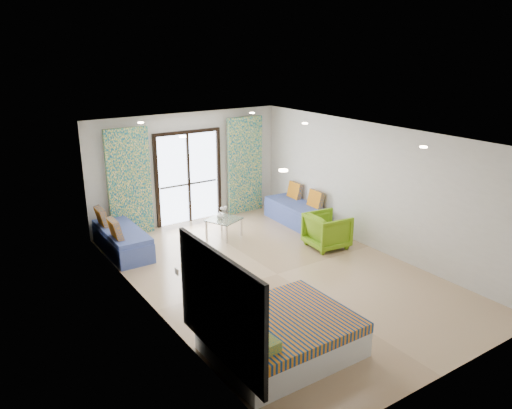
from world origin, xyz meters
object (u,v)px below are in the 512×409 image
armchair (327,229)px  coffee_table (224,221)px  daybed_right (297,212)px  daybed_left (121,239)px  bed (281,335)px

armchair → coffee_table: bearing=47.3°
daybed_right → daybed_left: bearing=174.2°
daybed_left → coffee_table: 2.30m
coffee_table → armchair: 2.36m
bed → daybed_right: (3.59, 4.19, -0.00)m
armchair → bed: bearing=135.0°
daybed_right → armchair: (-0.41, -1.58, 0.13)m
daybed_left → armchair: bearing=-29.5°
daybed_left → armchair: (3.83, -2.21, 0.13)m
bed → coffee_table: bearing=69.7°
bed → daybed_left: bearing=97.6°
daybed_left → coffee_table: size_ratio=2.18×
bed → daybed_right: daybed_right is taller
daybed_left → armchair: 4.42m
bed → armchair: (3.19, 2.61, 0.13)m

